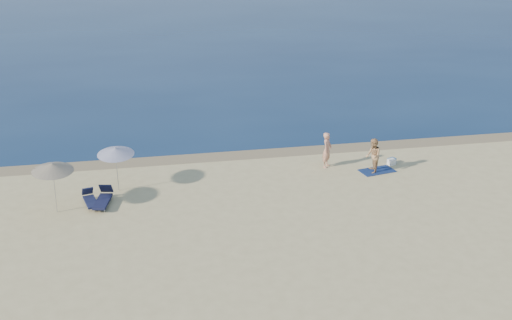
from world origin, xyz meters
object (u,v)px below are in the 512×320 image
Objects in this scene: umbrella_near at (116,151)px; person_right at (373,156)px; person_left at (327,150)px; blue_cooler at (392,161)px.

person_right is at bearing -0.65° from umbrella_near.
person_left is 2.46m from person_right.
blue_cooler is (1.46, 0.94, -0.78)m from person_right.
person_right reaches higher than blue_cooler.
person_left reaches higher than blue_cooler.
person_left is at bearing 152.91° from blue_cooler.
umbrella_near is (-14.63, -0.70, 1.88)m from blue_cooler.
umbrella_near reaches higher than person_right.
blue_cooler is 14.76m from umbrella_near.
person_right is at bearing -83.07° from person_left.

